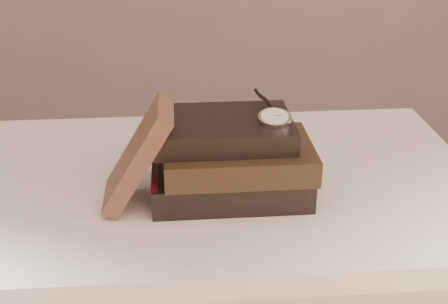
{
  "coord_description": "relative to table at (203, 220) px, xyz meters",
  "views": [
    {
      "loc": [
        -0.04,
        -0.62,
        1.26
      ],
      "look_at": [
        0.03,
        0.29,
        0.82
      ],
      "focal_mm": 48.92,
      "sensor_mm": 36.0,
      "label": 1
    }
  ],
  "objects": [
    {
      "name": "book_stack",
      "position": [
        0.05,
        -0.06,
        0.15
      ],
      "size": [
        0.27,
        0.18,
        0.13
      ],
      "color": "black",
      "rests_on": "table"
    },
    {
      "name": "pocket_watch",
      "position": [
        0.12,
        -0.07,
        0.23
      ],
      "size": [
        0.05,
        0.16,
        0.02
      ],
      "color": "silver",
      "rests_on": "book_stack"
    },
    {
      "name": "eyeglasses",
      "position": [
        -0.05,
        0.03,
        0.17
      ],
      "size": [
        0.11,
        0.13,
        0.05
      ],
      "color": "silver",
      "rests_on": "book_stack"
    },
    {
      "name": "table",
      "position": [
        0.0,
        0.0,
        0.0
      ],
      "size": [
        1.0,
        0.6,
        0.75
      ],
      "color": "white",
      "rests_on": "ground"
    },
    {
      "name": "journal",
      "position": [
        -0.11,
        -0.08,
        0.18
      ],
      "size": [
        0.12,
        0.12,
        0.17
      ],
      "primitive_type": "cube",
      "rotation": [
        0.0,
        0.54,
        0.0
      ],
      "color": "#4A271C",
      "rests_on": "table"
    }
  ]
}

